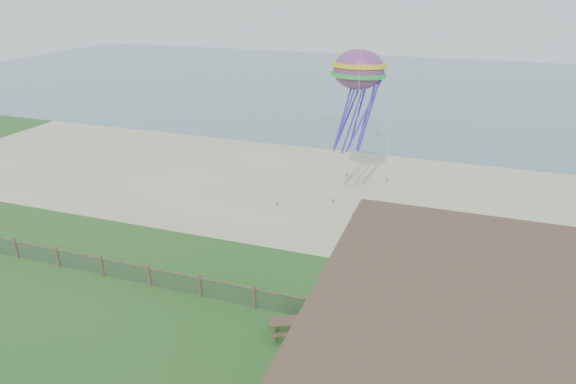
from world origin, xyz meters
name	(u,v)px	position (x,y,z in m)	size (l,w,h in m)	color
sand_beach	(335,191)	(0.00, 22.00, 0.00)	(72.00, 20.00, 0.02)	tan
ocean	(408,87)	(0.00, 66.00, 0.00)	(160.00, 68.00, 0.02)	slate
chainlink_fence	(254,298)	(0.00, 6.00, 0.55)	(36.20, 0.20, 1.25)	#4B392A
motel_deck	(545,380)	(13.00, 5.00, 0.25)	(15.00, 2.00, 0.50)	brown
picnic_table	(290,326)	(2.33, 4.68, 0.40)	(1.89, 1.42, 0.80)	brown
octopus_kite	(357,99)	(2.34, 17.02, 8.35)	(3.31, 2.34, 6.82)	red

